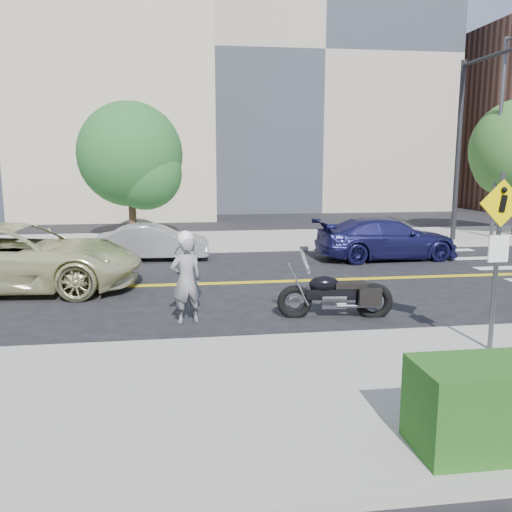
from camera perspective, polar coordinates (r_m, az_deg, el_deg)
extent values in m
plane|color=black|center=(14.93, -3.96, -2.90)|extent=(120.00, 120.00, 0.00)
cube|color=#9E9B91|center=(7.81, 0.18, -14.70)|extent=(60.00, 5.00, 0.15)
cube|color=#9E9B91|center=(22.28, -5.37, 1.59)|extent=(60.00, 5.00, 0.15)
cube|color=tan|center=(38.70, -23.18, 23.00)|extent=(22.00, 14.00, 25.00)
cube|color=#A39984|center=(42.04, 4.68, 19.16)|extent=(18.00, 14.00, 20.00)
cylinder|color=#4C4C51|center=(24.73, 24.17, 11.08)|extent=(0.16, 0.16, 8.00)
cylinder|color=black|center=(23.29, 20.50, 10.20)|extent=(0.20, 0.20, 7.00)
cylinder|color=black|center=(21.67, 23.98, 18.82)|extent=(0.14, 4.40, 0.14)
cylinder|color=#4C4C51|center=(9.88, 23.97, -0.69)|extent=(0.08, 0.08, 3.00)
cube|color=#F9D800|center=(9.73, 24.49, 5.07)|extent=(0.78, 0.03, 0.78)
cube|color=white|center=(9.81, 24.17, 0.71)|extent=(0.35, 0.03, 0.45)
imported|color=silver|center=(11.24, -7.34, -2.52)|extent=(0.77, 0.62, 1.82)
sphere|color=white|center=(11.08, -7.44, 1.84)|extent=(0.33, 0.33, 0.33)
imported|color=beige|center=(15.27, -23.79, -0.12)|extent=(6.45, 3.32, 1.74)
imported|color=#A1A3A8|center=(18.64, -10.69, 1.45)|extent=(3.75, 1.48, 1.22)
imported|color=#1B1A50|center=(19.00, 13.57, 1.81)|extent=(4.95, 2.22, 1.41)
cylinder|color=#382619|center=(22.29, -12.98, 7.10)|extent=(0.30, 0.30, 4.57)
sphere|color=#1C581D|center=(22.26, -13.11, 10.39)|extent=(4.11, 4.11, 4.11)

